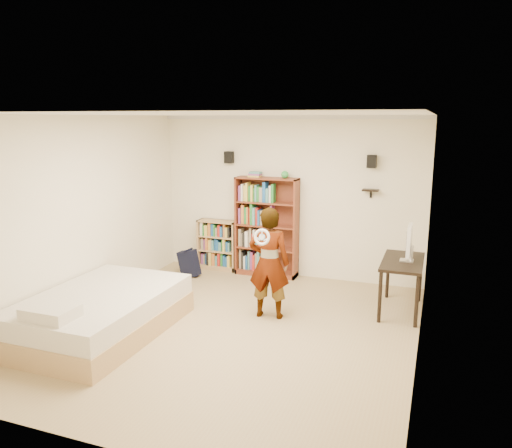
{
  "coord_description": "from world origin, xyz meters",
  "views": [
    {
      "loc": [
        2.35,
        -5.47,
        2.65
      ],
      "look_at": [
        0.11,
        0.6,
        1.28
      ],
      "focal_mm": 35.0,
      "sensor_mm": 36.0,
      "label": 1
    }
  ],
  "objects_px": {
    "tall_bookshelf": "(267,227)",
    "low_bookshelf": "(218,245)",
    "daybed": "(101,308)",
    "person": "(269,263)",
    "computer_desk": "(401,286)"
  },
  "relations": [
    {
      "from": "low_bookshelf",
      "to": "daybed",
      "type": "distance_m",
      "value": 3.02
    },
    {
      "from": "low_bookshelf",
      "to": "computer_desk",
      "type": "relative_size",
      "value": 0.82
    },
    {
      "from": "low_bookshelf",
      "to": "person",
      "type": "bearing_deg",
      "value": -48.49
    },
    {
      "from": "tall_bookshelf",
      "to": "low_bookshelf",
      "type": "bearing_deg",
      "value": 178.61
    },
    {
      "from": "tall_bookshelf",
      "to": "daybed",
      "type": "relative_size",
      "value": 0.76
    },
    {
      "from": "tall_bookshelf",
      "to": "person",
      "type": "relative_size",
      "value": 1.11
    },
    {
      "from": "tall_bookshelf",
      "to": "computer_desk",
      "type": "distance_m",
      "value": 2.53
    },
    {
      "from": "computer_desk",
      "to": "daybed",
      "type": "distance_m",
      "value": 4.03
    },
    {
      "from": "daybed",
      "to": "person",
      "type": "xyz_separation_m",
      "value": [
        1.8,
        1.24,
        0.43
      ]
    },
    {
      "from": "low_bookshelf",
      "to": "computer_desk",
      "type": "height_order",
      "value": "low_bookshelf"
    },
    {
      "from": "tall_bookshelf",
      "to": "computer_desk",
      "type": "relative_size",
      "value": 1.56
    },
    {
      "from": "low_bookshelf",
      "to": "person",
      "type": "distance_m",
      "value": 2.38
    },
    {
      "from": "computer_desk",
      "to": "daybed",
      "type": "height_order",
      "value": "computer_desk"
    },
    {
      "from": "daybed",
      "to": "person",
      "type": "bearing_deg",
      "value": 34.54
    },
    {
      "from": "person",
      "to": "low_bookshelf",
      "type": "bearing_deg",
      "value": -55.65
    }
  ]
}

